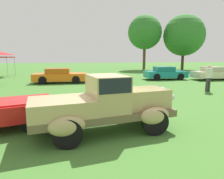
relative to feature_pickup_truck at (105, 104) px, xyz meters
The scene contains 8 objects.
ground_plane 0.95m from the feature_pickup_truck, 83.89° to the left, with size 120.00×120.00×0.00m, color #42752D.
feature_pickup_truck is the anchor object (origin of this frame).
show_car_orange 11.79m from the feature_pickup_truck, 101.59° to the left, with size 4.37×1.75×1.22m.
show_car_teal 14.53m from the feature_pickup_truck, 59.35° to the left, with size 3.91×1.73×1.22m.
show_car_cream 16.60m from the feature_pickup_truck, 44.00° to the left, with size 4.22×1.82×1.22m.
spectator_near_truck 9.33m from the feature_pickup_truck, 38.26° to the left, with size 0.45×0.35×1.69m.
treeline_mid_left 28.55m from the feature_pickup_truck, 69.59° to the left, with size 5.41×5.41×8.67m.
treeline_center 29.90m from the feature_pickup_truck, 57.60° to the left, with size 6.47×6.47×8.69m.
Camera 1 is at (-0.75, -6.12, 2.26)m, focal length 32.22 mm.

